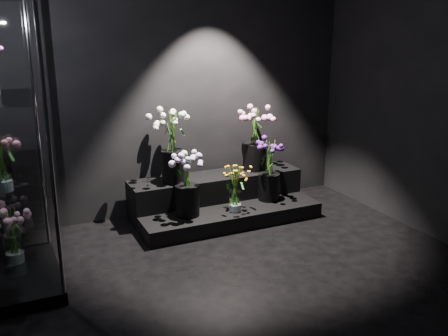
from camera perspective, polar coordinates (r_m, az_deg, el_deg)
floor at (r=3.97m, az=4.55°, el=-14.07°), size 4.00×4.00×0.00m
wall_back at (r=5.29m, az=-5.89°, el=9.68°), size 4.00×0.00×4.00m
display_riser at (r=5.36m, az=-0.39°, el=-3.63°), size 1.89×0.84×0.42m
display_case at (r=4.02m, az=-23.80°, el=1.74°), size 0.59×0.99×2.17m
bouquet_orange_bells at (r=5.01m, az=1.27°, el=-2.33°), size 0.33×0.33×0.47m
bouquet_lilac at (r=4.88m, az=-4.26°, el=-1.45°), size 0.43×0.43×0.63m
bouquet_purple at (r=5.32m, az=5.21°, el=0.27°), size 0.36×0.36×0.68m
bouquet_cream_roses at (r=5.06m, az=-5.90°, el=3.17°), size 0.43×0.43×0.74m
bouquet_pink_roses at (r=5.50m, az=3.58°, el=3.83°), size 0.44×0.44×0.69m
bouquet_case_pink at (r=3.82m, az=-24.14°, el=0.82°), size 0.30×0.30×0.43m
bouquet_case_base_pink at (r=4.43m, az=-23.05°, el=-6.93°), size 0.37×0.37×0.48m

